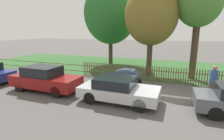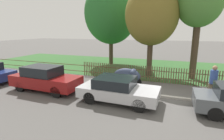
{
  "view_description": "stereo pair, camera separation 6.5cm",
  "coord_description": "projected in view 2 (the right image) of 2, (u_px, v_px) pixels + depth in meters",
  "views": [
    {
      "loc": [
        0.51,
        -9.46,
        3.62
      ],
      "look_at": [
        -3.26,
        1.05,
        1.1
      ],
      "focal_mm": 28.0,
      "sensor_mm": 36.0,
      "label": 1
    },
    {
      "loc": [
        0.57,
        -9.43,
        3.62
      ],
      "look_at": [
        -3.26,
        1.05,
        1.1
      ],
      "focal_mm": 28.0,
      "sensor_mm": 36.0,
      "label": 2
    }
  ],
  "objects": [
    {
      "name": "tree_behind_motorcycle",
      "position": [
        152.0,
        15.0,
        13.36
      ],
      "size": [
        4.07,
        4.07,
        7.16
      ],
      "color": "#473828",
      "rests_on": "ground"
    },
    {
      "name": "ground_plane",
      "position": [
        161.0,
        98.0,
        9.63
      ],
      "size": [
        120.0,
        120.0,
        0.0
      ],
      "primitive_type": "plane",
      "color": "#565451"
    },
    {
      "name": "tree_nearest_kerb",
      "position": [
        111.0,
        13.0,
        18.32
      ],
      "size": [
        5.57,
        5.57,
        8.61
      ],
      "color": "#473828",
      "rests_on": "ground"
    },
    {
      "name": "parked_car_black_saloon",
      "position": [
        45.0,
        78.0,
        10.67
      ],
      "size": [
        4.38,
        1.8,
        1.52
      ],
      "rotation": [
        0.0,
        0.0,
        -0.03
      ],
      "color": "maroon",
      "rests_on": "ground"
    },
    {
      "name": "parked_car_navy_estate",
      "position": [
        118.0,
        89.0,
        9.03
      ],
      "size": [
        4.1,
        1.97,
        1.28
      ],
      "rotation": [
        0.0,
        0.0,
        -0.02
      ],
      "color": "#BCBCC1",
      "rests_on": "ground"
    },
    {
      "name": "pedestrian_near_fence",
      "position": [
        213.0,
        81.0,
        9.13
      ],
      "size": [
        0.43,
        0.41,
        1.87
      ],
      "rotation": [
        0.0,
        0.0,
        0.1
      ],
      "color": "#7F6B51",
      "rests_on": "ground"
    },
    {
      "name": "grass_strip",
      "position": [
        168.0,
        69.0,
        16.97
      ],
      "size": [
        40.44,
        10.01,
        0.01
      ],
      "primitive_type": "cube",
      "color": "#33602D",
      "rests_on": "ground"
    },
    {
      "name": "tree_mid_park",
      "position": [
        200.0,
        2.0,
        12.32
      ],
      "size": [
        3.21,
        3.21,
        7.53
      ],
      "color": "#473828",
      "rests_on": "ground"
    },
    {
      "name": "kerb_stone",
      "position": [
        161.0,
        96.0,
        9.71
      ],
      "size": [
        40.44,
        0.2,
        0.12
      ],
      "primitive_type": "cube",
      "color": "#B2ADA3",
      "rests_on": "ground"
    },
    {
      "name": "covered_motorcycle",
      "position": [
        128.0,
        76.0,
        11.55
      ],
      "size": [
        1.98,
        0.77,
        1.2
      ],
      "rotation": [
        0.0,
        0.0,
        0.03
      ],
      "color": "black",
      "rests_on": "ground"
    },
    {
      "name": "park_fence",
      "position": [
        165.0,
        75.0,
        12.27
      ],
      "size": [
        40.44,
        0.05,
        1.14
      ],
      "color": "brown",
      "rests_on": "ground"
    }
  ]
}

